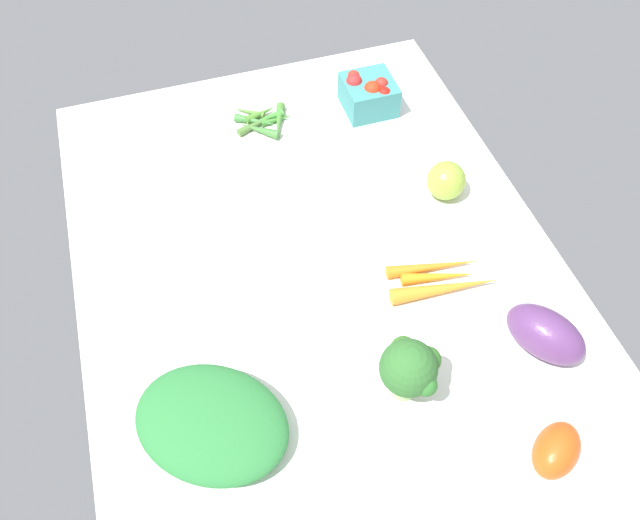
# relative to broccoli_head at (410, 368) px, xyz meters

# --- Properties ---
(tablecloth) EXTENTS (1.04, 0.76, 0.02)m
(tablecloth) POSITION_rel_broccoli_head_xyz_m (0.23, 0.05, -0.07)
(tablecloth) COLOR white
(tablecloth) RESTS_ON ground
(broccoli_head) EXTENTS (0.09, 0.09, 0.11)m
(broccoli_head) POSITION_rel_broccoli_head_xyz_m (0.00, 0.00, 0.00)
(broccoli_head) COLOR #A0C77E
(broccoli_head) RESTS_ON tablecloth
(leafy_greens_clump) EXTENTS (0.26, 0.27, 0.05)m
(leafy_greens_clump) POSITION_rel_broccoli_head_xyz_m (0.02, 0.27, -0.04)
(leafy_greens_clump) COLOR #2E7D3B
(leafy_greens_clump) RESTS_ON tablecloth
(berry_basket) EXTENTS (0.09, 0.09, 0.07)m
(berry_basket) POSITION_rel_broccoli_head_xyz_m (0.57, -0.16, -0.03)
(berry_basket) COLOR teal
(berry_basket) RESTS_ON tablecloth
(okra_pile) EXTENTS (0.13, 0.12, 0.02)m
(okra_pile) POSITION_rel_broccoli_head_xyz_m (0.59, 0.05, -0.06)
(okra_pile) COLOR #527E39
(okra_pile) RESTS_ON tablecloth
(carrot_bunch) EXTENTS (0.09, 0.18, 0.03)m
(carrot_bunch) POSITION_rel_broccoli_head_xyz_m (0.15, -0.12, -0.05)
(carrot_bunch) COLOR orange
(carrot_bunch) RESTS_ON tablecloth
(eggplant) EXTENTS (0.14, 0.12, 0.07)m
(eggplant) POSITION_rel_broccoli_head_xyz_m (0.00, -0.21, -0.03)
(eggplant) COLOR #5D356C
(eggplant) RESTS_ON tablecloth
(heirloom_tomato_green) EXTENTS (0.07, 0.07, 0.07)m
(heirloom_tomato_green) POSITION_rel_broccoli_head_xyz_m (0.32, -0.20, -0.03)
(heirloom_tomato_green) COLOR #94BB3C
(heirloom_tomato_green) RESTS_ON tablecloth
(roma_tomato) EXTENTS (0.09, 0.10, 0.05)m
(roma_tomato) POSITION_rel_broccoli_head_xyz_m (-0.15, -0.14, -0.04)
(roma_tomato) COLOR #E05017
(roma_tomato) RESTS_ON tablecloth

